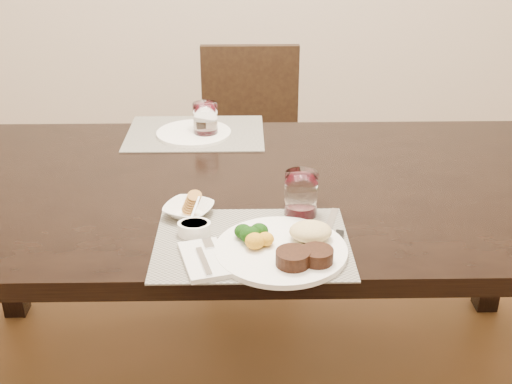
{
  "coord_description": "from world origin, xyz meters",
  "views": [
    {
      "loc": [
        -0.03,
        -1.65,
        1.52
      ],
      "look_at": [
        0.0,
        -0.21,
        0.82
      ],
      "focal_mm": 45.0,
      "sensor_mm": 36.0,
      "label": 1
    }
  ],
  "objects_px": {
    "dinner_plate": "(287,247)",
    "steak_knife": "(336,236)",
    "chair_far": "(250,142)",
    "wine_glass_near": "(301,196)",
    "far_plate": "(194,133)",
    "cracker_bowl": "(189,210)"
  },
  "relations": [
    {
      "from": "chair_far",
      "to": "cracker_bowl",
      "type": "xyz_separation_m",
      "value": [
        -0.17,
        -1.14,
        0.27
      ]
    },
    {
      "from": "chair_far",
      "to": "steak_knife",
      "type": "bearing_deg",
      "value": -81.43
    },
    {
      "from": "steak_knife",
      "to": "cracker_bowl",
      "type": "height_order",
      "value": "cracker_bowl"
    },
    {
      "from": "chair_far",
      "to": "dinner_plate",
      "type": "relative_size",
      "value": 2.95
    },
    {
      "from": "chair_far",
      "to": "wine_glass_near",
      "type": "xyz_separation_m",
      "value": [
        0.12,
        -1.14,
        0.3
      ]
    },
    {
      "from": "dinner_plate",
      "to": "wine_glass_near",
      "type": "bearing_deg",
      "value": 90.43
    },
    {
      "from": "cracker_bowl",
      "to": "wine_glass_near",
      "type": "xyz_separation_m",
      "value": [
        0.28,
        0.0,
        0.04
      ]
    },
    {
      "from": "wine_glass_near",
      "to": "far_plate",
      "type": "height_order",
      "value": "wine_glass_near"
    },
    {
      "from": "chair_far",
      "to": "far_plate",
      "type": "relative_size",
      "value": 3.61
    },
    {
      "from": "chair_far",
      "to": "wine_glass_near",
      "type": "distance_m",
      "value": 1.18
    },
    {
      "from": "wine_glass_near",
      "to": "far_plate",
      "type": "distance_m",
      "value": 0.66
    },
    {
      "from": "dinner_plate",
      "to": "far_plate",
      "type": "relative_size",
      "value": 1.22
    },
    {
      "from": "chair_far",
      "to": "dinner_plate",
      "type": "xyz_separation_m",
      "value": [
        0.07,
        -1.33,
        0.27
      ]
    },
    {
      "from": "far_plate",
      "to": "dinner_plate",
      "type": "bearing_deg",
      "value": -70.88
    },
    {
      "from": "steak_knife",
      "to": "wine_glass_near",
      "type": "relative_size",
      "value": 1.97
    },
    {
      "from": "chair_far",
      "to": "wine_glass_near",
      "type": "relative_size",
      "value": 7.8
    },
    {
      "from": "cracker_bowl",
      "to": "far_plate",
      "type": "relative_size",
      "value": 0.62
    },
    {
      "from": "far_plate",
      "to": "cracker_bowl",
      "type": "bearing_deg",
      "value": -87.33
    },
    {
      "from": "chair_far",
      "to": "dinner_plate",
      "type": "bearing_deg",
      "value": -86.97
    },
    {
      "from": "chair_far",
      "to": "cracker_bowl",
      "type": "bearing_deg",
      "value": -98.45
    },
    {
      "from": "dinner_plate",
      "to": "steak_knife",
      "type": "bearing_deg",
      "value": 43.21
    },
    {
      "from": "cracker_bowl",
      "to": "wine_glass_near",
      "type": "relative_size",
      "value": 1.35
    }
  ]
}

